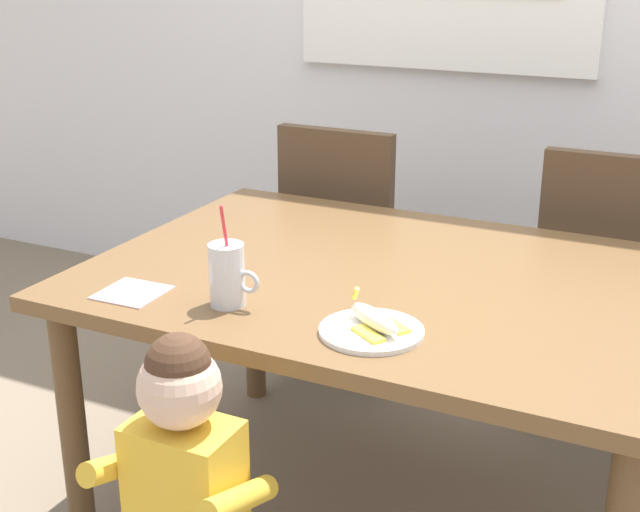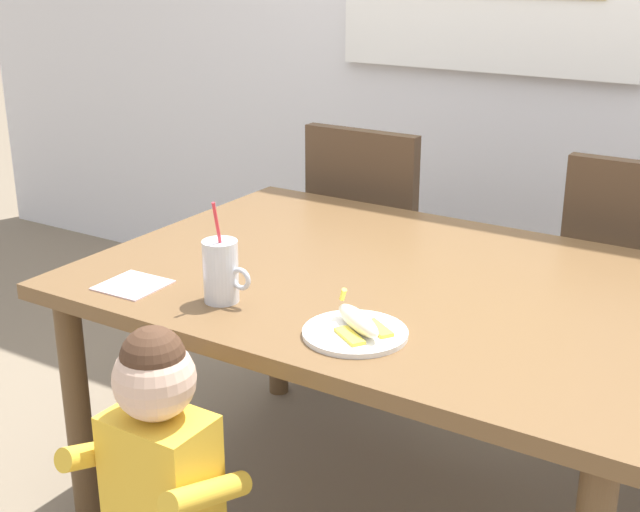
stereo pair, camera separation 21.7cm
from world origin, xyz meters
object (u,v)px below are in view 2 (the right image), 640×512
(milk_cup, at_px, (221,275))
(snack_plate, at_px, (355,333))
(dining_chair_right, at_px, (635,286))
(paper_napkin, at_px, (133,285))
(toddler_standing, at_px, (160,465))
(peeled_banana, at_px, (359,322))
(dining_table, at_px, (387,306))
(dining_chair_left, at_px, (376,239))

(milk_cup, relative_size, snack_plate, 1.09)
(dining_chair_right, bearing_deg, milk_cup, 58.66)
(snack_plate, bearing_deg, paper_napkin, -175.99)
(paper_napkin, bearing_deg, dining_chair_right, 51.58)
(toddler_standing, height_order, snack_plate, toddler_standing)
(toddler_standing, height_order, paper_napkin, toddler_standing)
(peeled_banana, bearing_deg, snack_plate, -121.81)
(dining_table, xyz_separation_m, dining_chair_right, (0.45, 0.80, -0.12))
(peeled_banana, distance_m, paper_napkin, 0.62)
(dining_chair_left, distance_m, snack_plate, 1.27)
(dining_chair_left, xyz_separation_m, dining_chair_right, (0.90, 0.03, 0.00))
(dining_chair_left, distance_m, peeled_banana, 1.27)
(dining_table, xyz_separation_m, peeled_banana, (0.11, -0.35, 0.12))
(milk_cup, bearing_deg, peeled_banana, 1.09)
(peeled_banana, height_order, paper_napkin, peeled_banana)
(dining_chair_left, bearing_deg, peeled_banana, 116.85)
(milk_cup, bearing_deg, snack_plate, -0.01)
(dining_table, height_order, dining_chair_right, dining_chair_right)
(toddler_standing, distance_m, peeled_banana, 0.51)
(toddler_standing, xyz_separation_m, peeled_banana, (0.26, 0.36, 0.25))
(snack_plate, distance_m, peeled_banana, 0.03)
(milk_cup, relative_size, peeled_banana, 1.50)
(dining_table, xyz_separation_m, dining_chair_left, (-0.45, 0.77, -0.12))
(paper_napkin, bearing_deg, dining_chair_left, 87.56)
(snack_plate, relative_size, paper_napkin, 1.53)
(dining_chair_right, height_order, snack_plate, dining_chair_right)
(dining_chair_right, bearing_deg, dining_chair_left, 2.14)
(peeled_banana, xyz_separation_m, paper_napkin, (-0.62, -0.05, -0.03))
(dining_table, xyz_separation_m, paper_napkin, (-0.50, -0.40, 0.09))
(dining_table, xyz_separation_m, snack_plate, (0.11, -0.36, 0.09))
(dining_chair_right, bearing_deg, toddler_standing, 68.34)
(milk_cup, distance_m, paper_napkin, 0.26)
(dining_table, xyz_separation_m, toddler_standing, (-0.15, -0.71, -0.14))
(dining_chair_right, bearing_deg, dining_table, 60.56)
(toddler_standing, height_order, milk_cup, milk_cup)
(milk_cup, xyz_separation_m, snack_plate, (0.36, -0.00, -0.06))
(milk_cup, xyz_separation_m, peeled_banana, (0.37, 0.01, -0.04))
(dining_table, bearing_deg, snack_plate, -72.87)
(dining_table, distance_m, milk_cup, 0.46)
(dining_chair_right, xyz_separation_m, snack_plate, (-0.34, -1.16, 0.21))
(dining_chair_left, distance_m, paper_napkin, 1.19)
(milk_cup, height_order, peeled_banana, milk_cup)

